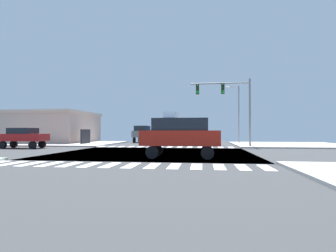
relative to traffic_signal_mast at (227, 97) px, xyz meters
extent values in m
cube|color=#343536|center=(-5.88, -7.51, -4.96)|extent=(14.00, 90.00, 0.05)
cube|color=#343536|center=(-5.88, -7.51, -4.96)|extent=(90.00, 12.00, 0.05)
cube|color=#B2ADA3|center=(7.12, 4.49, -4.86)|extent=(12.00, 12.00, 0.14)
cube|color=#B1A8A5|center=(-18.88, 4.49, -4.86)|extent=(12.00, 12.00, 0.14)
cube|color=white|center=(-11.63, -14.81, -4.93)|extent=(0.50, 2.00, 0.01)
cube|color=white|center=(-10.63, -14.81, -4.93)|extent=(0.50, 2.00, 0.01)
cube|color=white|center=(-9.63, -14.81, -4.93)|extent=(0.50, 2.00, 0.01)
cube|color=white|center=(-8.63, -14.81, -4.93)|extent=(0.50, 2.00, 0.01)
cube|color=white|center=(-7.63, -14.81, -4.93)|extent=(0.50, 2.00, 0.01)
cube|color=white|center=(-6.63, -14.81, -4.93)|extent=(0.50, 2.00, 0.01)
cube|color=white|center=(-5.63, -14.81, -4.93)|extent=(0.50, 2.00, 0.01)
cube|color=white|center=(-4.63, -14.81, -4.93)|extent=(0.50, 2.00, 0.01)
cube|color=white|center=(-3.63, -14.81, -4.93)|extent=(0.50, 2.00, 0.01)
cube|color=white|center=(-2.63, -14.81, -4.93)|extent=(0.50, 2.00, 0.01)
cube|color=white|center=(-1.63, -14.81, -4.93)|extent=(0.50, 2.00, 0.01)
cube|color=white|center=(-0.63, -14.81, -4.93)|extent=(0.50, 2.00, 0.01)
cube|color=white|center=(0.37, -14.81, -4.93)|extent=(0.50, 2.00, 0.01)
cube|color=white|center=(-12.63, -0.21, -4.93)|extent=(0.50, 2.00, 0.01)
cube|color=white|center=(-11.63, -0.21, -4.93)|extent=(0.50, 2.00, 0.01)
cube|color=white|center=(-10.63, -0.21, -4.93)|extent=(0.50, 2.00, 0.01)
cube|color=white|center=(-9.63, -0.21, -4.93)|extent=(0.50, 2.00, 0.01)
cube|color=white|center=(-8.63, -0.21, -4.93)|extent=(0.50, 2.00, 0.01)
cube|color=white|center=(-7.63, -0.21, -4.93)|extent=(0.50, 2.00, 0.01)
cube|color=white|center=(-6.63, -0.21, -4.93)|extent=(0.50, 2.00, 0.01)
cube|color=white|center=(-5.63, -0.21, -4.93)|extent=(0.50, 2.00, 0.01)
cube|color=white|center=(-4.63, -0.21, -4.93)|extent=(0.50, 2.00, 0.01)
cube|color=white|center=(-3.63, -0.21, -4.93)|extent=(0.50, 2.00, 0.01)
cube|color=white|center=(-2.63, -0.21, -4.93)|extent=(0.50, 2.00, 0.01)
cube|color=white|center=(-1.63, -0.21, -4.93)|extent=(0.50, 2.00, 0.01)
cube|color=white|center=(-0.63, -0.21, -4.93)|extent=(0.50, 2.00, 0.01)
cube|color=white|center=(0.37, -0.21, -4.93)|extent=(0.50, 2.00, 0.01)
cylinder|color=gray|center=(2.21, 0.02, -1.57)|extent=(0.20, 0.20, 6.72)
cylinder|color=gray|center=(-0.67, 0.02, 1.38)|extent=(5.76, 0.14, 0.14)
cube|color=#1E5123|center=(-0.38, 0.02, 0.83)|extent=(0.32, 0.40, 1.00)
sphere|color=black|center=(-0.38, -0.22, 1.14)|extent=(0.22, 0.22, 0.22)
sphere|color=black|center=(-0.38, -0.22, 0.83)|extent=(0.22, 0.22, 0.22)
sphere|color=green|center=(-0.38, -0.22, 0.52)|extent=(0.22, 0.22, 0.22)
cube|color=#1E5123|center=(-2.86, 0.02, 0.83)|extent=(0.32, 0.40, 1.00)
sphere|color=black|center=(-2.86, -0.22, 1.14)|extent=(0.22, 0.22, 0.22)
sphere|color=black|center=(-2.86, -0.22, 0.83)|extent=(0.22, 0.22, 0.22)
sphere|color=green|center=(-2.86, -0.22, 0.52)|extent=(0.22, 0.22, 0.22)
cylinder|color=gray|center=(2.24, 8.31, -1.23)|extent=(0.16, 0.16, 7.41)
cylinder|color=gray|center=(1.54, 8.31, 2.38)|extent=(1.40, 0.10, 0.10)
ellipsoid|color=silver|center=(0.84, 8.31, 2.33)|extent=(0.60, 0.32, 0.20)
cube|color=#C0A192|center=(-25.38, 7.10, -3.06)|extent=(15.55, 9.57, 3.75)
cube|color=#C6A996|center=(-25.38, 7.10, -0.98)|extent=(15.85, 9.87, 0.40)
cube|color=black|center=(-16.10, 3.31, -4.03)|extent=(0.24, 2.20, 1.80)
cylinder|color=black|center=(-5.23, -11.79, -4.56)|extent=(0.74, 0.26, 0.74)
cylinder|color=black|center=(-5.23, -10.22, -4.56)|extent=(0.74, 0.26, 0.74)
cylinder|color=black|center=(-2.10, -11.79, -4.56)|extent=(0.74, 0.26, 0.74)
cylinder|color=black|center=(-2.10, -10.22, -4.56)|extent=(0.74, 0.26, 0.74)
cube|color=maroon|center=(-3.66, -11.01, -3.75)|extent=(4.60, 1.96, 0.88)
cube|color=black|center=(-3.66, -11.01, -2.95)|extent=(3.22, 1.69, 0.72)
cylinder|color=black|center=(-6.92, 16.53, -4.53)|extent=(0.26, 0.80, 0.80)
cylinder|color=black|center=(-8.84, 16.53, -4.53)|extent=(0.26, 0.80, 0.80)
cylinder|color=black|center=(-6.92, 21.42, -4.53)|extent=(0.26, 0.80, 0.80)
cylinder|color=black|center=(-8.84, 21.42, -4.53)|extent=(0.26, 0.80, 0.80)
cube|color=navy|center=(-7.88, 18.97, -3.39)|extent=(2.40, 7.20, 1.49)
cube|color=white|center=(-7.88, 20.05, -1.37)|extent=(2.30, 4.18, 2.56)
cube|color=navy|center=(-7.88, 16.81, -1.91)|extent=(2.11, 2.02, 1.49)
cylinder|color=black|center=(-17.39, -3.29, -4.59)|extent=(0.68, 0.26, 0.68)
cylinder|color=black|center=(-17.39, -4.73, -4.59)|extent=(0.68, 0.26, 0.68)
cylinder|color=black|center=(-20.31, -3.29, -4.59)|extent=(0.68, 0.26, 0.68)
cylinder|color=black|center=(-20.31, -4.73, -4.59)|extent=(0.68, 0.26, 0.68)
cube|color=#A31719|center=(-18.85, -4.01, -3.92)|extent=(4.30, 1.80, 0.66)
cube|color=black|center=(-18.85, -4.01, -3.32)|extent=(2.24, 1.55, 0.54)
cylinder|color=black|center=(-7.16, 9.56, -4.59)|extent=(0.26, 0.68, 0.68)
cylinder|color=black|center=(-8.60, 9.56, -4.59)|extent=(0.26, 0.68, 0.68)
cylinder|color=black|center=(-7.16, 12.49, -4.59)|extent=(0.26, 0.68, 0.68)
cylinder|color=black|center=(-8.60, 12.49, -4.59)|extent=(0.26, 0.68, 0.68)
cube|color=#B9ABBA|center=(-7.88, 11.03, -3.92)|extent=(1.80, 4.30, 0.66)
cube|color=black|center=(-7.88, 11.03, -3.32)|extent=(1.55, 2.24, 0.54)
cylinder|color=black|center=(-10.16, 20.18, -4.59)|extent=(0.26, 0.68, 0.68)
cylinder|color=black|center=(-11.60, 20.18, -4.59)|extent=(0.26, 0.68, 0.68)
cylinder|color=black|center=(-10.16, 23.11, -4.59)|extent=(0.26, 0.68, 0.68)
cylinder|color=black|center=(-11.60, 23.11, -4.59)|extent=(0.26, 0.68, 0.68)
cube|color=#585D61|center=(-10.88, 21.65, -3.92)|extent=(1.80, 4.30, 0.66)
cube|color=black|center=(-10.88, 21.65, -3.32)|extent=(1.55, 2.24, 0.54)
cylinder|color=black|center=(-10.10, 8.95, -4.56)|extent=(0.26, 0.74, 0.74)
cylinder|color=black|center=(-11.66, 8.95, -4.56)|extent=(0.26, 0.74, 0.74)
cylinder|color=black|center=(-10.10, 12.08, -4.56)|extent=(0.26, 0.74, 0.74)
cylinder|color=black|center=(-11.66, 12.08, -4.56)|extent=(0.26, 0.74, 0.74)
cube|color=slate|center=(-10.88, 10.52, -3.75)|extent=(1.96, 4.60, 0.88)
cube|color=black|center=(-10.88, 10.52, -2.95)|extent=(1.69, 3.22, 0.72)
camera|label=1|loc=(-2.35, -26.94, -3.35)|focal=28.79mm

